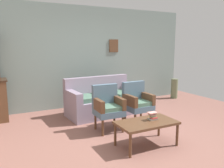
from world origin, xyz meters
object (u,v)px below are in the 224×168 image
at_px(armchair_by_doorway, 137,101).
at_px(book_stack_on_table, 153,116).
at_px(floor_vase_by_wall, 174,89).
at_px(coffee_table, 146,124).
at_px(floral_couch, 102,101).
at_px(armchair_near_cabinet, 108,106).

xyz_separation_m(armchair_by_doorway, book_stack_on_table, (-0.31, -0.95, -0.01)).
bearing_deg(floor_vase_by_wall, coffee_table, -139.03).
bearing_deg(book_stack_on_table, floral_couch, 91.46).
bearing_deg(armchair_near_cabinet, floor_vase_by_wall, 26.40).
relative_size(armchair_by_doorway, coffee_table, 0.90).
height_order(armchair_by_doorway, coffee_table, armchair_by_doorway).
bearing_deg(floral_couch, armchair_by_doorway, -70.14).
distance_m(armchair_near_cabinet, floor_vase_by_wall, 3.48).
relative_size(coffee_table, book_stack_on_table, 6.07).
height_order(coffee_table, floor_vase_by_wall, floor_vase_by_wall).
height_order(armchair_near_cabinet, floor_vase_by_wall, armchair_near_cabinet).
xyz_separation_m(armchair_near_cabinet, floor_vase_by_wall, (3.11, 1.54, -0.19)).
xyz_separation_m(book_stack_on_table, floor_vase_by_wall, (2.70, 2.45, -0.18)).
height_order(floral_couch, coffee_table, floral_couch).
bearing_deg(coffee_table, book_stack_on_table, 10.86).
distance_m(armchair_near_cabinet, book_stack_on_table, 0.99).
distance_m(armchair_by_doorway, book_stack_on_table, 0.99).
bearing_deg(book_stack_on_table, coffee_table, -169.14).
height_order(book_stack_on_table, floor_vase_by_wall, floor_vase_by_wall).
bearing_deg(floor_vase_by_wall, floral_couch, -169.46).
relative_size(floral_couch, armchair_near_cabinet, 1.98).
distance_m(armchair_near_cabinet, armchair_by_doorway, 0.71).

